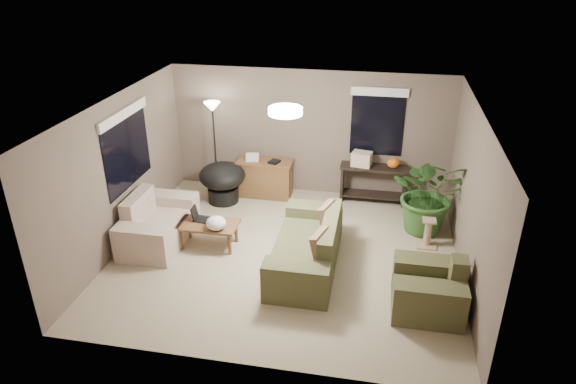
% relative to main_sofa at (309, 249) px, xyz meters
% --- Properties ---
extents(room_shell, '(5.50, 5.50, 5.50)m').
position_rel_main_sofa_xyz_m(room_shell, '(-0.41, 0.23, 0.96)').
color(room_shell, tan).
rests_on(room_shell, ground).
extents(main_sofa, '(0.95, 2.20, 0.85)m').
position_rel_main_sofa_xyz_m(main_sofa, '(0.00, 0.00, 0.00)').
color(main_sofa, '#47492C').
rests_on(main_sofa, ground).
extents(throw_pillows, '(0.35, 1.40, 0.47)m').
position_rel_main_sofa_xyz_m(throw_pillows, '(0.26, 0.00, 0.36)').
color(throw_pillows, '#8C7251').
rests_on(throw_pillows, main_sofa).
extents(loveseat, '(0.90, 1.60, 0.85)m').
position_rel_main_sofa_xyz_m(loveseat, '(-2.65, 0.26, 0.00)').
color(loveseat, beige).
rests_on(loveseat, ground).
extents(armchair, '(0.95, 1.00, 0.85)m').
position_rel_main_sofa_xyz_m(armchair, '(1.79, -0.74, 0.00)').
color(armchair, '#47472B').
rests_on(armchair, ground).
extents(coffee_table, '(1.00, 0.55, 0.42)m').
position_rel_main_sofa_xyz_m(coffee_table, '(-1.74, 0.27, 0.06)').
color(coffee_table, brown).
rests_on(coffee_table, ground).
extents(laptop, '(0.38, 0.28, 0.24)m').
position_rel_main_sofa_xyz_m(laptop, '(-1.91, 0.37, 0.19)').
color(laptop, black).
rests_on(laptop, coffee_table).
extents(plastic_bag, '(0.35, 0.32, 0.23)m').
position_rel_main_sofa_xyz_m(plastic_bag, '(-1.54, 0.12, 0.24)').
color(plastic_bag, white).
rests_on(plastic_bag, coffee_table).
extents(desk, '(1.10, 0.50, 0.75)m').
position_rel_main_sofa_xyz_m(desk, '(-1.24, 2.34, 0.08)').
color(desk, brown).
rests_on(desk, ground).
extents(desk_papers, '(0.71, 0.30, 0.12)m').
position_rel_main_sofa_xyz_m(desk_papers, '(-1.40, 2.33, 0.51)').
color(desk_papers, silver).
rests_on(desk_papers, desk).
extents(console_table, '(1.30, 0.40, 0.75)m').
position_rel_main_sofa_xyz_m(console_table, '(0.90, 2.46, 0.14)').
color(console_table, black).
rests_on(console_table, ground).
extents(pumpkin, '(0.28, 0.28, 0.19)m').
position_rel_main_sofa_xyz_m(pumpkin, '(1.25, 2.46, 0.55)').
color(pumpkin, orange).
rests_on(pumpkin, console_table).
extents(cardboard_box, '(0.41, 0.34, 0.27)m').
position_rel_main_sofa_xyz_m(cardboard_box, '(0.65, 2.46, 0.59)').
color(cardboard_box, beige).
rests_on(cardboard_box, console_table).
extents(papasan_chair, '(0.91, 0.91, 0.80)m').
position_rel_main_sofa_xyz_m(papasan_chair, '(-2.00, 1.93, 0.17)').
color(papasan_chair, black).
rests_on(papasan_chair, ground).
extents(floor_lamp, '(0.32, 0.32, 1.91)m').
position_rel_main_sofa_xyz_m(floor_lamp, '(-2.23, 2.26, 1.30)').
color(floor_lamp, black).
rests_on(floor_lamp, ground).
extents(ceiling_fixture, '(0.50, 0.50, 0.10)m').
position_rel_main_sofa_xyz_m(ceiling_fixture, '(-0.41, 0.23, 2.15)').
color(ceiling_fixture, white).
rests_on(ceiling_fixture, room_shell).
extents(houseplant, '(1.30, 1.45, 1.13)m').
position_rel_main_sofa_xyz_m(houseplant, '(1.88, 1.48, 0.27)').
color(houseplant, '#2D5923').
rests_on(houseplant, ground).
extents(cat_scratching_post, '(0.32, 0.32, 0.50)m').
position_rel_main_sofa_xyz_m(cat_scratching_post, '(1.87, 0.95, -0.08)').
color(cat_scratching_post, tan).
rests_on(cat_scratching_post, ground).
extents(window_left, '(0.05, 1.56, 1.33)m').
position_rel_main_sofa_xyz_m(window_left, '(-3.14, 0.53, 1.49)').
color(window_left, black).
rests_on(window_left, room_shell).
extents(window_back, '(1.06, 0.05, 1.33)m').
position_rel_main_sofa_xyz_m(window_back, '(0.89, 2.71, 1.49)').
color(window_back, black).
rests_on(window_back, room_shell).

